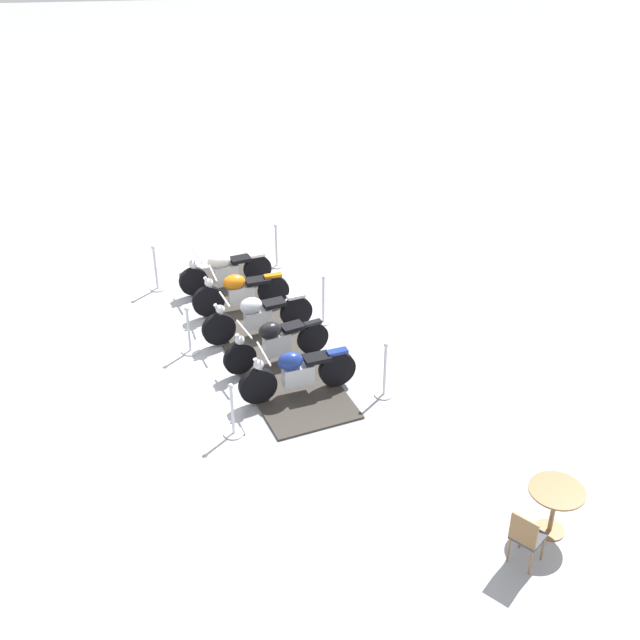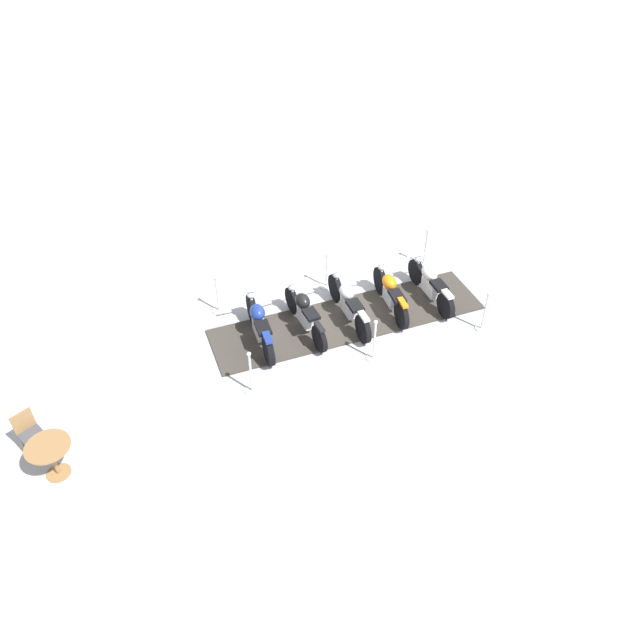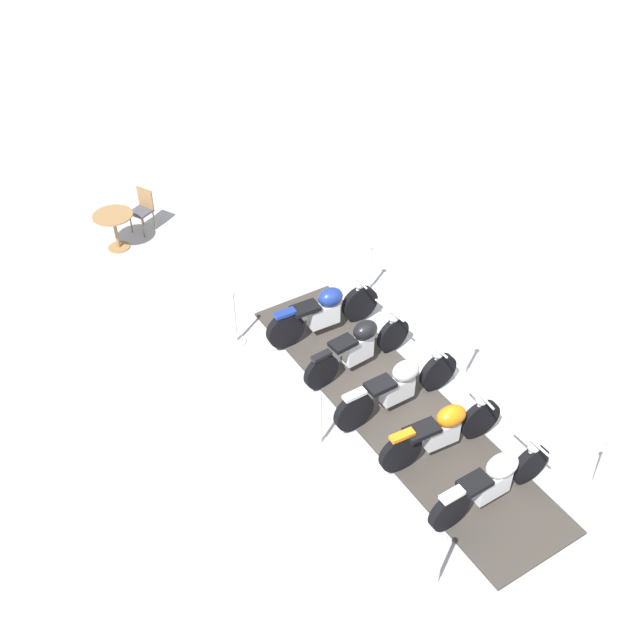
{
  "view_description": "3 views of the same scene",
  "coord_description": "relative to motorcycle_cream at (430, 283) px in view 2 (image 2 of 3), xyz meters",
  "views": [
    {
      "loc": [
        13.85,
        -0.37,
        8.65
      ],
      "look_at": [
        1.05,
        1.12,
        0.93
      ],
      "focal_mm": 45.34,
      "sensor_mm": 36.0,
      "label": 1
    },
    {
      "loc": [
        1.57,
        11.28,
        9.63
      ],
      "look_at": [
        0.72,
        0.66,
        0.6
      ],
      "focal_mm": 35.32,
      "sensor_mm": 36.0,
      "label": 2
    },
    {
      "loc": [
        -7.63,
        3.39,
        8.68
      ],
      "look_at": [
        1.23,
        0.91,
        1.04
      ],
      "focal_mm": 42.01,
      "sensor_mm": 36.0,
      "label": 3
    }
  ],
  "objects": [
    {
      "name": "stanchion_right_mid",
      "position": [
        2.46,
        -0.71,
        -0.2
      ],
      "size": [
        0.35,
        0.35,
        1.01
      ],
      "color": "silver",
      "rests_on": "ground_plane"
    },
    {
      "name": "cafe_table",
      "position": [
        7.86,
        4.56,
        0.1
      ],
      "size": [
        0.8,
        0.8,
        0.79
      ],
      "color": "olive",
      "rests_on": "ground_plane"
    },
    {
      "name": "motorcycle_cream",
      "position": [
        0.0,
        0.0,
        0.0
      ],
      "size": [
        0.91,
        2.05,
        0.93
      ],
      "rotation": [
        0.0,
        0.0,
        -1.28
      ],
      "color": "black",
      "rests_on": "display_platform"
    },
    {
      "name": "motorcycle_navy",
      "position": [
        4.13,
        1.22,
        0.01
      ],
      "size": [
        0.85,
        2.15,
        1.0
      ],
      "rotation": [
        0.0,
        0.0,
        -1.33
      ],
      "color": "black",
      "rests_on": "display_platform"
    },
    {
      "name": "stanchion_left_rear",
      "position": [
        4.32,
        2.78,
        -0.14
      ],
      "size": [
        0.34,
        0.34,
        1.12
      ],
      "color": "silver",
      "rests_on": "ground_plane"
    },
    {
      "name": "motorcycle_copper",
      "position": [
        1.03,
        0.31,
        0.01
      ],
      "size": [
        0.75,
        2.05,
        0.99
      ],
      "rotation": [
        0.0,
        0.0,
        -1.36
      ],
      "color": "black",
      "rests_on": "display_platform"
    },
    {
      "name": "ground_plane",
      "position": [
        2.06,
        0.64,
        -0.49
      ],
      "size": [
        80.0,
        80.0,
        0.0
      ],
      "primitive_type": "plane",
      "color": "#A8AAB2"
    },
    {
      "name": "stanchion_left_front",
      "position": [
        -1.0,
        1.22,
        -0.11
      ],
      "size": [
        0.29,
        0.29,
        1.08
      ],
      "color": "silver",
      "rests_on": "ground_plane"
    },
    {
      "name": "display_platform",
      "position": [
        2.06,
        0.64,
        -0.47
      ],
      "size": [
        6.7,
        3.37,
        0.04
      ],
      "primitive_type": "cube",
      "rotation": [
        0.0,
        0.0,
        0.29
      ],
      "color": "#38332D",
      "rests_on": "ground_plane"
    },
    {
      "name": "stanchion_right_front",
      "position": [
        -0.2,
        -1.49,
        -0.14
      ],
      "size": [
        0.31,
        0.31,
        1.07
      ],
      "color": "silver",
      "rests_on": "ground_plane"
    },
    {
      "name": "motorcycle_chrome",
      "position": [
        2.07,
        0.61,
        0.01
      ],
      "size": [
        0.88,
        2.24,
        0.98
      ],
      "rotation": [
        0.0,
        0.0,
        -1.28
      ],
      "color": "black",
      "rests_on": "display_platform"
    },
    {
      "name": "motorcycle_black",
      "position": [
        3.11,
        0.91,
        0.02
      ],
      "size": [
        1.0,
        2.05,
        0.93
      ],
      "rotation": [
        0.0,
        0.0,
        -1.21
      ],
      "color": "black",
      "rests_on": "display_platform"
    },
    {
      "name": "cafe_chair_near_table",
      "position": [
        8.42,
        3.95,
        0.04
      ],
      "size": [
        0.57,
        0.57,
        0.93
      ],
      "rotation": [
        0.0,
        0.0,
        2.31
      ],
      "color": "olive",
      "rests_on": "ground_plane"
    },
    {
      "name": "stanchion_right_rear",
      "position": [
        5.11,
        0.07,
        -0.18
      ],
      "size": [
        0.35,
        0.35,
        1.04
      ],
      "color": "silver",
      "rests_on": "ground_plane"
    },
    {
      "name": "stanchion_left_mid",
      "position": [
        1.66,
        2.0,
        -0.13
      ],
      "size": [
        0.32,
        0.32,
        1.1
      ],
      "color": "silver",
      "rests_on": "ground_plane"
    }
  ]
}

